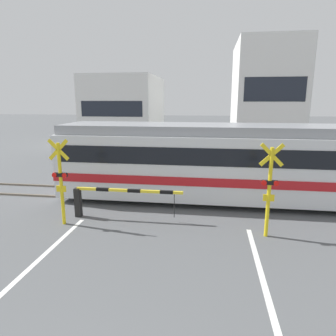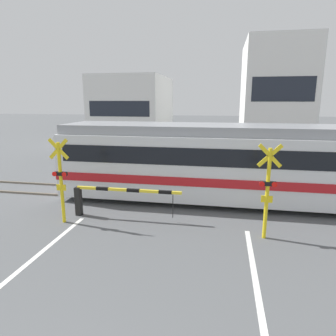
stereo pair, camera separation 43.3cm
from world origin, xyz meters
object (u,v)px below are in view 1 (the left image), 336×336
object	(u,v)px
pedestrian	(197,154)
crossing_barrier_near	(105,197)
crossing_signal_left	(61,178)
commuter_train	(286,162)
crossing_signal_right	(269,187)
crossing_barrier_far	(220,165)

from	to	relation	value
pedestrian	crossing_barrier_near	bearing A→B (deg)	-109.35
pedestrian	crossing_signal_left	bearing A→B (deg)	-114.83
commuter_train	crossing_barrier_near	bearing A→B (deg)	-158.12
crossing_signal_left	crossing_signal_right	world-z (taller)	same
crossing_barrier_near	crossing_signal_right	distance (m)	5.32
crossing_barrier_far	commuter_train	bearing A→B (deg)	-53.60
crossing_barrier_near	crossing_signal_left	xyz separation A→B (m)	(-1.19, -0.68, 0.77)
crossing_barrier_near	crossing_signal_right	xyz separation A→B (m)	(5.22, -0.68, 0.77)
crossing_barrier_near	crossing_barrier_far	distance (m)	7.05
commuter_train	crossing_signal_left	size ratio (longest dim) A/B	6.33
commuter_train	crossing_signal_left	xyz separation A→B (m)	(-7.59, -3.25, -0.09)
pedestrian	commuter_train	bearing A→B (deg)	-55.18
commuter_train	crossing_barrier_far	xyz separation A→B (m)	(-2.37, 3.21, -0.86)
crossing_barrier_far	crossing_signal_right	xyz separation A→B (m)	(1.19, -6.46, 0.77)
crossing_signal_right	pedestrian	distance (m)	8.88
crossing_barrier_far	pedestrian	xyz separation A→B (m)	(-1.28, 2.04, 0.15)
crossing_signal_left	commuter_train	bearing A→B (deg)	23.22
crossing_signal_right	crossing_barrier_near	bearing A→B (deg)	172.53
pedestrian	crossing_signal_right	bearing A→B (deg)	-73.79
commuter_train	crossing_signal_right	xyz separation A→B (m)	(-1.18, -3.25, -0.09)
crossing_signal_left	crossing_signal_right	distance (m)	6.41
commuter_train	crossing_barrier_near	world-z (taller)	commuter_train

